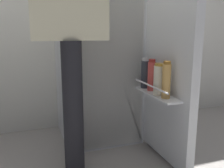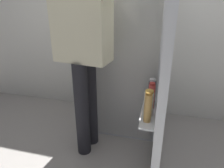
% 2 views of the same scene
% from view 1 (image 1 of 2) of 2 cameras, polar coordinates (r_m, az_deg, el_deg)
% --- Properties ---
extents(ground_plane, '(5.68, 5.68, 0.00)m').
position_cam_1_polar(ground_plane, '(1.89, 1.78, -16.97)').
color(ground_plane, gray).
extents(refrigerator, '(0.65, 1.16, 1.70)m').
position_cam_1_polar(refrigerator, '(2.12, -2.21, 10.26)').
color(refrigerator, silver).
rests_on(refrigerator, ground_plane).
extents(person, '(0.56, 0.79, 1.70)m').
position_cam_1_polar(person, '(1.60, -8.84, 15.76)').
color(person, black).
rests_on(person, ground_plane).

